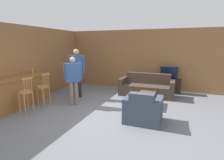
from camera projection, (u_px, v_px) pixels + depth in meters
The scene contains 14 objects.
ground_plane at pixel (107, 117), 4.80m from camera, with size 24.00×24.00×0.00m, color slate.
wall_back at pixel (137, 59), 7.82m from camera, with size 9.40×0.08×2.60m.
wall_left at pixel (43, 62), 6.84m from camera, with size 0.08×8.57×2.60m.
bar_counter at pixel (21, 92), 5.54m from camera, with size 0.55×2.21×0.96m.
bar_chair_near at pixel (26, 95), 4.96m from camera, with size 0.43×0.43×1.05m.
bar_chair_mid at pixel (44, 89), 5.61m from camera, with size 0.41×0.41×1.05m.
couch_far at pixel (147, 88), 6.80m from camera, with size 2.05×0.83×0.84m.
armchair_near at pixel (143, 110), 4.44m from camera, with size 0.91×0.79×0.82m.
coffee_table at pixel (146, 96), 5.63m from camera, with size 0.52×0.89×0.40m.
tv_unit at pixel (168, 86), 7.22m from camera, with size 0.97×0.45×0.56m.
tv at pixel (169, 73), 7.11m from camera, with size 0.68×0.41×0.54m.
bottle at pixel (32, 71), 5.97m from camera, with size 0.07×0.07×0.23m.
person_by_window at pixel (77, 70), 6.44m from camera, with size 0.53×0.33×1.80m.
person_by_counter at pixel (73, 78), 5.61m from camera, with size 0.48×0.39×1.57m.
Camera 1 is at (1.74, -4.16, 1.95)m, focal length 28.00 mm.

